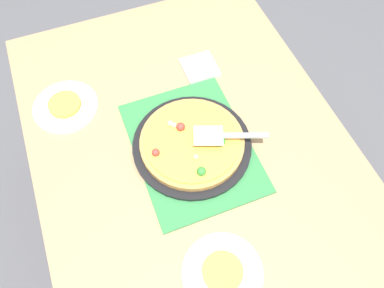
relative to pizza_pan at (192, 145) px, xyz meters
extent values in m
plane|color=#4C4C51|center=(0.00, 0.00, -0.76)|extent=(8.00, 8.00, 0.00)
cube|color=#9E7A56|center=(0.00, 0.00, -0.03)|extent=(1.40, 1.00, 0.03)
cube|color=#9E7A56|center=(0.64, -0.44, -0.40)|extent=(0.07, 0.07, 0.72)
cube|color=#9E7A56|center=(0.64, 0.44, -0.40)|extent=(0.07, 0.07, 0.72)
cube|color=#2D753D|center=(0.00, 0.00, -0.01)|extent=(0.48, 0.36, 0.01)
cylinder|color=black|center=(0.00, 0.00, 0.00)|extent=(0.38, 0.38, 0.01)
cylinder|color=#B78442|center=(0.00, 0.00, 0.02)|extent=(0.33, 0.33, 0.02)
cylinder|color=gold|center=(0.00, 0.00, 0.03)|extent=(0.30, 0.30, 0.01)
sphere|color=#E5CC7F|center=(0.08, 0.04, 0.04)|extent=(0.02, 0.02, 0.02)
sphere|color=#338433|center=(-0.04, -0.08, 0.04)|extent=(0.02, 0.02, 0.02)
sphere|color=#E5CC7F|center=(-0.06, 0.01, 0.04)|extent=(0.02, 0.02, 0.02)
sphere|color=#E5CC7F|center=(0.02, -0.03, 0.04)|extent=(0.02, 0.02, 0.02)
sphere|color=#338433|center=(-0.12, 0.02, 0.04)|extent=(0.03, 0.03, 0.03)
sphere|color=red|center=(-0.01, 0.12, 0.04)|extent=(0.03, 0.03, 0.03)
sphere|color=red|center=(0.05, 0.02, 0.04)|extent=(0.03, 0.03, 0.03)
sphere|color=#E5CC7F|center=(0.07, 0.03, 0.04)|extent=(0.02, 0.02, 0.02)
cylinder|color=white|center=(0.30, 0.35, -0.01)|extent=(0.22, 0.22, 0.01)
cylinder|color=white|center=(-0.40, 0.07, -0.01)|extent=(0.22, 0.22, 0.01)
cylinder|color=gold|center=(0.30, 0.35, 0.01)|extent=(0.11, 0.11, 0.02)
cylinder|color=gold|center=(-0.40, 0.07, 0.01)|extent=(0.11, 0.11, 0.02)
cube|color=silver|center=(-0.02, -0.05, 0.06)|extent=(0.10, 0.11, 0.00)
cube|color=#B2B2B7|center=(-0.06, -0.15, 0.06)|extent=(0.07, 0.14, 0.01)
cube|color=white|center=(0.30, -0.15, -0.01)|extent=(0.12, 0.12, 0.02)
camera|label=1|loc=(-0.58, 0.23, 1.06)|focal=36.11mm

